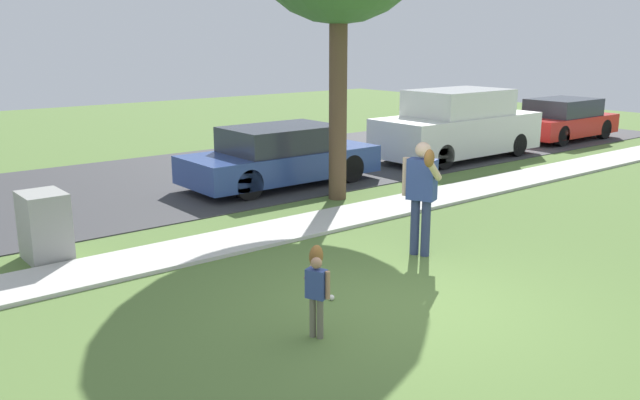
{
  "coord_description": "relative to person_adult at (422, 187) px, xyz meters",
  "views": [
    {
      "loc": [
        -5.71,
        -5.44,
        3.27
      ],
      "look_at": [
        0.09,
        1.82,
        1.0
      ],
      "focal_mm": 37.41,
      "sensor_mm": 36.0,
      "label": 1
    }
  ],
  "objects": [
    {
      "name": "ground_plane",
      "position": [
        -1.59,
        2.26,
        -1.08
      ],
      "size": [
        48.0,
        48.0,
        0.0
      ],
      "primitive_type": "plane",
      "color": "#567538"
    },
    {
      "name": "baseball",
      "position": [
        -2.2,
        -0.54,
        -1.04
      ],
      "size": [
        0.07,
        0.07,
        0.07
      ],
      "primitive_type": "sphere",
      "color": "white",
      "rests_on": "ground"
    },
    {
      "name": "utility_cabinet",
      "position": [
        -4.53,
        3.4,
        -0.56
      ],
      "size": [
        0.6,
        0.78,
        1.04
      ],
      "primitive_type": "cube",
      "color": "gray",
      "rests_on": "ground"
    },
    {
      "name": "parked_van_white",
      "position": [
        7.05,
        5.21,
        -0.18
      ],
      "size": [
        5.0,
        1.95,
        1.88
      ],
      "rotation": [
        0.0,
        0.0,
        3.14
      ],
      "color": "silver",
      "rests_on": "road_surface"
    },
    {
      "name": "person_child",
      "position": [
        -2.96,
        -1.2,
        -0.43
      ],
      "size": [
        0.41,
        0.49,
        0.99
      ],
      "rotation": [
        0.0,
        0.0,
        0.4
      ],
      "color": "#6B6656",
      "rests_on": "ground"
    },
    {
      "name": "person_adult",
      "position": [
        0.0,
        0.0,
        0.0
      ],
      "size": [
        0.65,
        0.83,
        1.76
      ],
      "rotation": [
        0.0,
        0.0,
        -2.74
      ],
      "color": "navy",
      "rests_on": "ground"
    },
    {
      "name": "sidewalk_strip",
      "position": [
        -1.59,
        2.36,
        -1.05
      ],
      "size": [
        36.0,
        1.2,
        0.06
      ],
      "primitive_type": "cube",
      "color": "beige",
      "rests_on": "ground"
    },
    {
      "name": "parked_hatchback_red",
      "position": [
        12.39,
        5.32,
        -0.42
      ],
      "size": [
        4.0,
        1.75,
        1.33
      ],
      "rotation": [
        0.0,
        0.0,
        3.14
      ],
      "color": "red",
      "rests_on": "road_surface"
    },
    {
      "name": "parked_wagon_blue",
      "position": [
        1.27,
        5.45,
        -0.42
      ],
      "size": [
        4.5,
        1.8,
        1.33
      ],
      "rotation": [
        0.0,
        0.0,
        3.14
      ],
      "color": "#2D478C",
      "rests_on": "road_surface"
    },
    {
      "name": "road_surface",
      "position": [
        -1.59,
        7.36,
        -1.07
      ],
      "size": [
        36.0,
        6.8,
        0.02
      ],
      "primitive_type": "cube",
      "color": "#38383A",
      "rests_on": "ground"
    }
  ]
}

